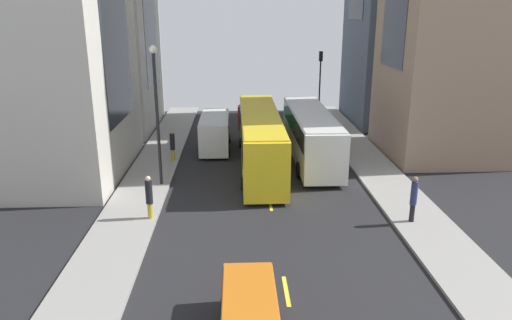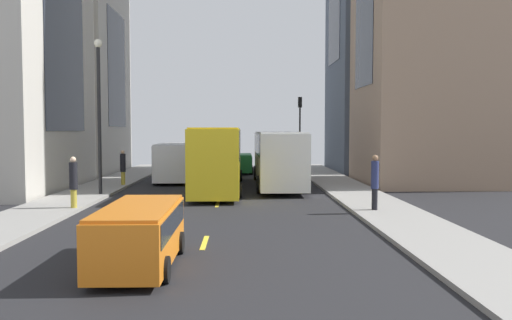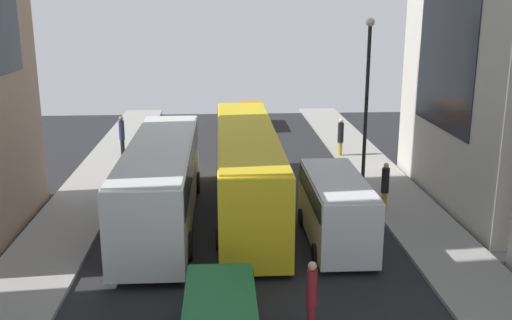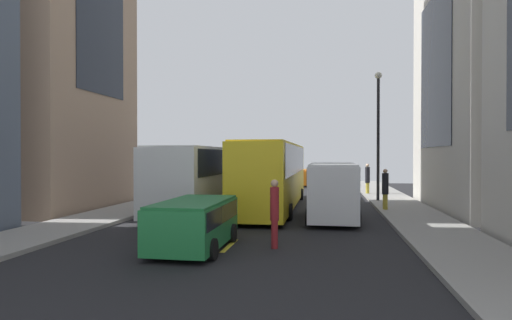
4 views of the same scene
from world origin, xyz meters
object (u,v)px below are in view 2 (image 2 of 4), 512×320
at_px(pedestrian_crossing_near, 123,166).
at_px(pedestrian_waiting_curb, 209,159).
at_px(city_bus_white, 278,154).
at_px(pedestrian_walking_far, 73,180).
at_px(traffic_light_near_corner, 300,119).
at_px(pedestrian_crossing_mid, 375,180).
at_px(car_green_0, 240,162).
at_px(car_orange_1, 140,231).
at_px(streetcar_yellow, 219,153).
at_px(delivery_van_white, 175,159).

height_order(pedestrian_crossing_near, pedestrian_waiting_curb, pedestrian_crossing_near).
relative_size(city_bus_white, pedestrian_walking_far, 5.61).
bearing_deg(traffic_light_near_corner, pedestrian_crossing_mid, 91.27).
bearing_deg(pedestrian_walking_far, traffic_light_near_corner, -159.19).
bearing_deg(car_green_0, pedestrian_waiting_curb, 12.48).
bearing_deg(pedestrian_walking_far, city_bus_white, -174.74).
xyz_separation_m(city_bus_white, pedestrian_walking_far, (9.40, 9.90, -0.69)).
relative_size(car_green_0, pedestrian_walking_far, 1.86).
bearing_deg(pedestrian_crossing_near, traffic_light_near_corner, -35.32).
height_order(car_green_0, car_orange_1, car_orange_1).
relative_size(city_bus_white, traffic_light_near_corner, 2.00).
distance_m(streetcar_yellow, delivery_van_white, 5.15).
height_order(delivery_van_white, pedestrian_waiting_curb, delivery_van_white).
relative_size(pedestrian_crossing_mid, traffic_light_near_corner, 0.37).
bearing_deg(traffic_light_near_corner, pedestrian_waiting_curb, 28.14).
relative_size(city_bus_white, pedestrian_waiting_curb, 5.64).
relative_size(car_green_0, traffic_light_near_corner, 0.66).
height_order(car_orange_1, pedestrian_waiting_curb, pedestrian_waiting_curb).
relative_size(city_bus_white, streetcar_yellow, 0.86).
relative_size(pedestrian_waiting_curb, pedestrian_crossing_mid, 0.95).
bearing_deg(car_green_0, streetcar_yellow, 83.85).
bearing_deg(city_bus_white, car_green_0, -75.97).
relative_size(pedestrian_crossing_near, pedestrian_walking_far, 0.96).
distance_m(pedestrian_crossing_near, pedestrian_walking_far, 9.43).
height_order(pedestrian_crossing_mid, pedestrian_walking_far, pedestrian_crossing_mid).
bearing_deg(car_green_0, pedestrian_crossing_mid, 105.70).
relative_size(streetcar_yellow, car_orange_1, 3.11).
height_order(city_bus_white, pedestrian_crossing_mid, city_bus_white).
height_order(pedestrian_crossing_mid, traffic_light_near_corner, traffic_light_near_corner).
bearing_deg(streetcar_yellow, delivery_van_white, -51.92).
relative_size(car_orange_1, pedestrian_waiting_curb, 2.10).
distance_m(car_green_0, traffic_light_near_corner, 7.19).
relative_size(car_orange_1, pedestrian_walking_far, 2.09).
xyz_separation_m(streetcar_yellow, pedestrian_walking_far, (5.84, 8.51, -0.80)).
distance_m(car_orange_1, pedestrian_crossing_mid, 11.67).
relative_size(city_bus_white, delivery_van_white, 2.12).
height_order(pedestrian_walking_far, traffic_light_near_corner, traffic_light_near_corner).
bearing_deg(delivery_van_white, car_green_0, -122.13).
bearing_deg(pedestrian_walking_far, pedestrian_waiting_curb, -144.80).
bearing_deg(car_green_0, delivery_van_white, 57.87).
bearing_deg(streetcar_yellow, traffic_light_near_corner, -113.75).
bearing_deg(traffic_light_near_corner, car_green_0, 34.35).
distance_m(city_bus_white, pedestrian_waiting_curb, 10.24).
distance_m(streetcar_yellow, car_green_0, 11.04).
distance_m(city_bus_white, streetcar_yellow, 3.82).
bearing_deg(city_bus_white, pedestrian_crossing_near, 2.80).
relative_size(car_orange_1, pedestrian_crossing_mid, 2.00).
height_order(car_green_0, traffic_light_near_corner, traffic_light_near_corner).
height_order(pedestrian_crossing_near, pedestrian_crossing_mid, pedestrian_crossing_mid).
xyz_separation_m(delivery_van_white, car_green_0, (-4.33, -6.89, -0.61)).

